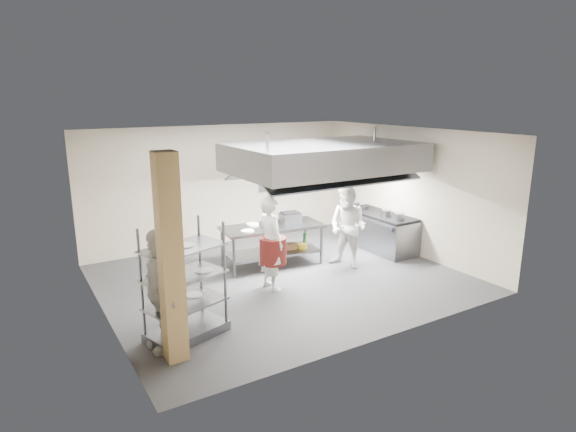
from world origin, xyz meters
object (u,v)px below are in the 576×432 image
pass_rack (185,282)px  stockpot (386,213)px  chef_plating (160,290)px  chef_line (348,227)px  island (272,245)px  chef_head (271,243)px  cooking_range (379,232)px  griddle (290,218)px

pass_rack → stockpot: bearing=-2.2°
chef_plating → stockpot: (5.96, 1.70, 0.05)m
chef_line → chef_plating: (-4.57, -1.40, 0.03)m
chef_plating → island: bearing=122.9°
chef_head → chef_plating: chef_plating is taller
pass_rack → stockpot: pass_rack is taller
island → cooking_range: bearing=-1.2°
chef_line → cooking_range: bearing=90.9°
island → chef_plating: (-3.21, -2.35, 0.48)m
cooking_range → island: bearing=173.2°
pass_rack → chef_plating: bearing=-175.7°
chef_head → stockpot: (3.45, 0.53, 0.05)m
island → griddle: 0.75m
chef_head → pass_rack: bearing=112.8°
cooking_range → stockpot: size_ratio=8.50×
chef_line → stockpot: bearing=80.6°
chef_head → griddle: (1.19, 1.22, 0.08)m
chef_head → island: bearing=-33.6°
pass_rack → cooking_range: (5.62, 1.84, -0.49)m
griddle → stockpot: griddle is taller
cooking_range → chef_head: chef_head is taller
chef_head → stockpot: chef_head is taller
cooking_range → chef_line: size_ratio=1.10×
island → stockpot: bearing=-7.7°
cooking_range → griddle: 2.45m
cooking_range → stockpot: bearing=-105.1°
chef_head → chef_plating: (-2.51, -1.18, 0.00)m
chef_head → stockpot: size_ratio=7.94×
chef_plating → griddle: (3.70, 2.39, 0.08)m
stockpot → chef_line: bearing=-167.6°
chef_line → chef_plating: 4.77m
cooking_range → chef_plating: bearing=-161.6°
chef_plating → cooking_range: bearing=105.1°
pass_rack → cooking_range: bearing=0.5°
pass_rack → chef_line: (4.14, 1.22, 0.00)m
chef_line → chef_head: bearing=-105.8°
cooking_range → griddle: bearing=170.8°
island → cooking_range: island is taller
chef_head → chef_line: size_ratio=1.03×
chef_head → chef_line: bearing=-86.9°
pass_rack → griddle: pass_rack is taller
island → pass_rack: 3.56m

